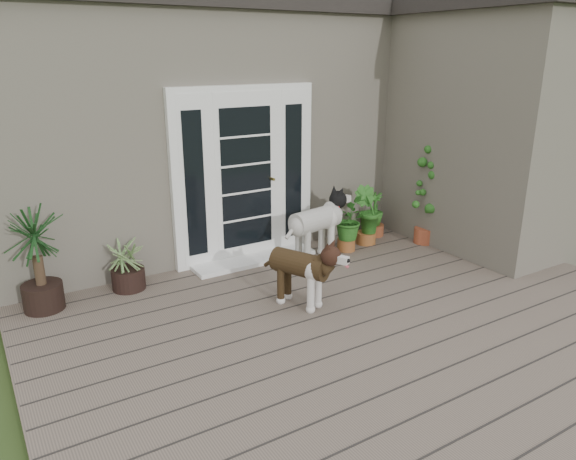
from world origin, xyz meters
TOP-DOWN VIEW (x-y plane):
  - deck at (0.00, 0.40)m, footprint 6.20×4.60m
  - house_main at (0.00, 4.65)m, footprint 7.40×4.00m
  - roof_main at (0.00, 4.65)m, footprint 7.60×4.20m
  - house_wing at (2.90, 1.50)m, footprint 1.60×2.40m
  - roof_wing at (2.90, 1.50)m, footprint 1.80×2.60m
  - door_unit at (-0.20, 2.60)m, footprint 1.90×0.14m
  - door_step at (-0.20, 2.40)m, footprint 1.60×0.40m
  - brindle_dog at (-0.39, 1.06)m, footprint 0.65×0.88m
  - white_dog at (0.49, 2.05)m, footprint 0.98×0.56m
  - spider_plant at (-1.78, 2.40)m, footprint 0.73×0.73m
  - yucca at (-2.67, 2.36)m, footprint 0.88×0.88m
  - herb_a at (1.03, 2.11)m, footprint 0.69×0.69m
  - herb_b at (1.43, 2.18)m, footprint 0.55×0.55m
  - herb_c at (1.75, 2.40)m, footprint 0.35×0.35m
  - sapling at (2.13, 1.78)m, footprint 0.51×0.51m
  - clog_left at (0.30, 1.99)m, footprint 0.21×0.34m
  - clog_right at (0.16, 1.81)m, footprint 0.31×0.33m

SIDE VIEW (x-z plane):
  - deck at x=0.00m, z-range 0.00..0.12m
  - door_step at x=-0.20m, z-range 0.12..0.17m
  - clog_right at x=0.16m, z-range 0.12..0.21m
  - clog_left at x=0.30m, z-range 0.12..0.21m
  - herb_c at x=1.75m, z-range 0.12..0.60m
  - herb_b at x=1.43m, z-range 0.12..0.71m
  - herb_a at x=1.03m, z-range 0.12..0.75m
  - spider_plant at x=-1.78m, z-range 0.12..0.76m
  - brindle_dog at x=-0.39m, z-range 0.12..0.79m
  - white_dog at x=0.49m, z-range 0.12..0.89m
  - yucca at x=-2.67m, z-range 0.12..1.22m
  - sapling at x=2.13m, z-range 0.12..1.62m
  - door_unit at x=-0.20m, z-range 0.12..2.27m
  - house_main at x=0.00m, z-range 0.00..3.10m
  - house_wing at x=2.90m, z-range 0.00..3.10m
  - roof_main at x=0.00m, z-range 3.10..3.30m
  - roof_wing at x=2.90m, z-range 3.10..3.30m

